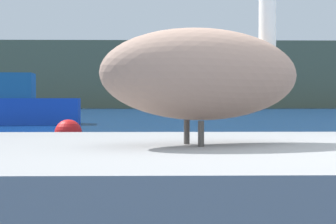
{
  "coord_description": "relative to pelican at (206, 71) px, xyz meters",
  "views": [
    {
      "loc": [
        -0.8,
        -2.36,
        1.12
      ],
      "look_at": [
        -0.47,
        12.66,
        0.77
      ],
      "focal_mm": 60.08,
      "sensor_mm": 36.0,
      "label": 1
    }
  ],
  "objects": [
    {
      "name": "hillside_backdrop",
      "position": [
        0.55,
        71.35,
        2.71
      ],
      "size": [
        140.0,
        17.53,
        7.95
      ],
      "primitive_type": "cube",
      "color": "#5B664C",
      "rests_on": "ground"
    },
    {
      "name": "fishing_boat_blue",
      "position": [
        -7.06,
        21.95,
        -0.47
      ],
      "size": [
        7.08,
        2.54,
        4.96
      ],
      "rotation": [
        0.0,
        0.0,
        3.22
      ],
      "color": "blue",
      "rests_on": "ground"
    },
    {
      "name": "mooring_buoy",
      "position": [
        -2.29,
        10.33,
        -0.94
      ],
      "size": [
        0.64,
        0.64,
        0.64
      ],
      "primitive_type": "sphere",
      "color": "red",
      "rests_on": "ground"
    },
    {
      "name": "pelican",
      "position": [
        0.0,
        0.0,
        0.0
      ],
      "size": [
        1.31,
        0.83,
        0.92
      ],
      "rotation": [
        0.0,
        0.0,
        0.38
      ],
      "color": "gray",
      "rests_on": "pier_dock"
    }
  ]
}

